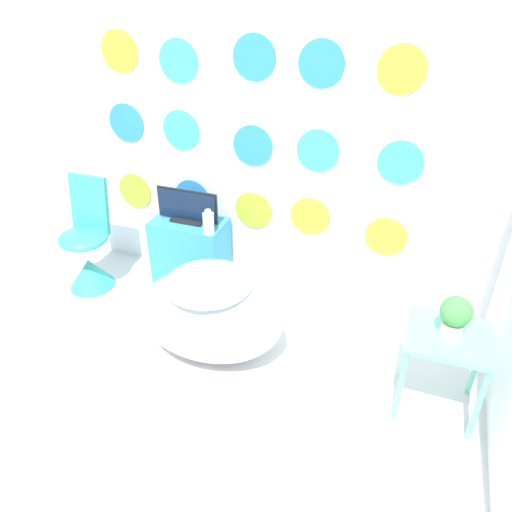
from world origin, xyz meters
name	(u,v)px	position (x,y,z in m)	size (l,w,h in m)	color
ground_plane	(145,440)	(0.00, 0.00, 0.00)	(12.00, 12.00, 0.00)	silver
wall_back_dotted	(251,117)	(0.00, 1.66, 1.30)	(4.47, 0.05, 2.60)	white
bathtub	(210,314)	(0.04, 0.80, 0.27)	(0.95, 0.66, 0.53)	white
chair	(88,254)	(-1.14, 1.15, 0.27)	(0.37, 0.37, 0.86)	#38B2A3
tv_cabinet	(191,252)	(-0.42, 1.45, 0.27)	(0.55, 0.32, 0.54)	#389ED6
tv	(187,208)	(-0.42, 1.45, 0.65)	(0.47, 0.12, 0.25)	black
vase	(208,223)	(-0.20, 1.34, 0.62)	(0.08, 0.08, 0.18)	white
side_table	(446,349)	(1.44, 0.78, 0.43)	(0.44, 0.40, 0.52)	#72D8B7
potted_plant_left	(455,315)	(1.44, 0.78, 0.66)	(0.16, 0.16, 0.24)	white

